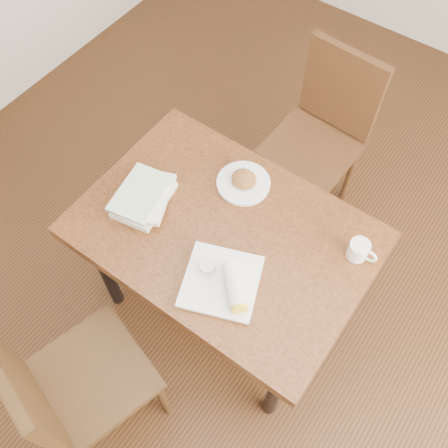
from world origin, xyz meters
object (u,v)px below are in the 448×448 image
Objects in this scene: coffee_mug at (359,250)px; plate_scone at (244,182)px; chair_far at (323,128)px; plate_burrito at (225,283)px; book_stack at (144,197)px; table at (224,242)px; chair_near at (67,386)px.

plate_scone is at bearing 177.92° from coffee_mug.
chair_far is 4.31× the size of plate_scone.
chair_far is at bearing 98.34° from plate_burrito.
plate_scone is 0.74× the size of book_stack.
plate_scone is (-0.06, 0.22, 0.11)m from table.
chair_far is 0.68m from plate_scone.
book_stack is at bearing -167.59° from table.
coffee_mug reaches higher than plate_scone.
chair_near is at bearing -75.16° from book_stack.
chair_near is at bearing -100.99° from table.
plate_burrito is (-0.33, -0.39, -0.01)m from coffee_mug.
plate_burrito is at bearing 63.62° from chair_near.
coffee_mug is (0.53, -0.02, 0.02)m from plate_scone.
coffee_mug is at bearing 23.54° from table.
plate_burrito is at bearing -53.31° from table.
plate_burrito is (0.15, -1.05, 0.23)m from chair_far.
plate_scone is at bearing 47.47° from book_stack.
chair_far is 1.02m from book_stack.
plate_burrito is at bearing -129.98° from coffee_mug.
chair_near is 8.25× the size of coffee_mug.
table is at bearing -89.08° from chair_far.
plate_scone reaches higher than book_stack.
coffee_mug is 0.39× the size of book_stack.
plate_burrito reaches higher than table.
table is 3.26× the size of plate_burrito.
table is at bearing 12.41° from book_stack.
plate_burrito reaches higher than book_stack.
chair_near is 1.19m from coffee_mug.
book_stack is (-0.34, -0.07, 0.12)m from table.
table is 9.81× the size of coffee_mug.
table is 0.26m from plate_burrito.
chair_near is 0.76m from book_stack.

